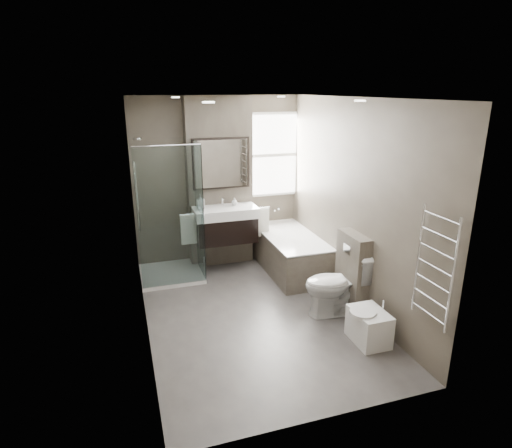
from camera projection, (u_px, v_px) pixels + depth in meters
name	position (u px, v px, depth m)	size (l,w,h in m)	color
room	(254.00, 214.00, 4.98)	(2.70, 3.90, 2.70)	#4E4A48
vanity_pier	(219.00, 183.00, 6.59)	(1.00, 0.25, 2.60)	#574F44
vanity	(226.00, 224.00, 6.44)	(0.95, 0.47, 0.66)	black
mirror_cabinet	(221.00, 163.00, 6.34)	(0.86, 0.08, 0.76)	black
towel_left	(189.00, 229.00, 6.27)	(0.24, 0.06, 0.44)	silver
towel_right	(261.00, 222.00, 6.59)	(0.24, 0.06, 0.44)	silver
shower_enclosure	(177.00, 247.00, 6.23)	(0.90, 0.90, 2.00)	white
bathtub	(290.00, 251.00, 6.54)	(0.75, 1.60, 0.57)	#574F44
window	(272.00, 155.00, 6.83)	(0.98, 0.06, 1.33)	white
toilet	(337.00, 284.00, 5.25)	(0.45, 0.78, 0.80)	white
cistern_box	(352.00, 272.00, 5.35)	(0.19, 0.55, 1.00)	#574F44
bidet	(369.00, 326.00, 4.71)	(0.40, 0.47, 0.49)	white
towel_radiator	(435.00, 267.00, 3.94)	(0.03, 0.49, 1.10)	silver
soap_bottle_a	(201.00, 201.00, 6.26)	(0.10, 0.10, 0.22)	white
soap_bottle_b	(234.00, 202.00, 6.46)	(0.09, 0.09, 0.12)	white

